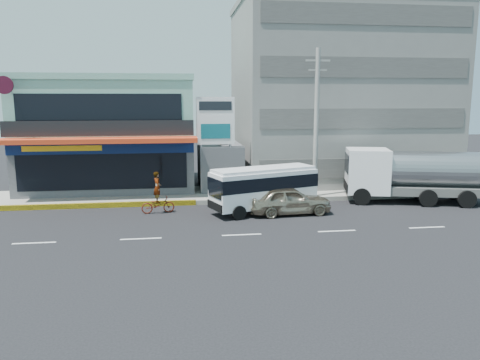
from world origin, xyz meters
name	(u,v)px	position (x,y,z in m)	size (l,w,h in m)	color
ground	(242,235)	(0.00, 0.00, 0.00)	(120.00, 120.00, 0.00)	black
sidewalk	(292,192)	(5.00, 9.50, 0.15)	(70.00, 5.00, 0.30)	gray
shop_building	(112,136)	(-8.00, 13.95, 4.00)	(12.40, 11.70, 8.00)	#424347
concrete_building	(337,96)	(10.00, 15.00, 7.00)	(16.00, 12.00, 14.00)	gray
gap_structure	(219,167)	(0.00, 12.00, 1.75)	(3.00, 6.00, 3.50)	#424347
satellite_dish	(220,144)	(0.00, 11.00, 3.58)	(1.50, 1.50, 0.15)	slate
billboard	(215,126)	(-0.50, 9.20, 4.93)	(2.60, 0.18, 6.90)	gray
utility_pole_near	(316,124)	(6.00, 7.40, 5.15)	(1.60, 0.30, 10.00)	#999993
minibus	(264,186)	(2.00, 4.63, 1.62)	(6.80, 4.12, 2.71)	white
sedan	(289,200)	(3.39, 3.90, 0.84)	(1.98, 4.93, 1.68)	tan
tanker_truck	(410,174)	(12.01, 6.00, 1.88)	(9.25, 4.80, 3.50)	white
motorcycle_rider	(158,200)	(-4.34, 5.19, 0.83)	(2.05, 0.98, 2.52)	#54170C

